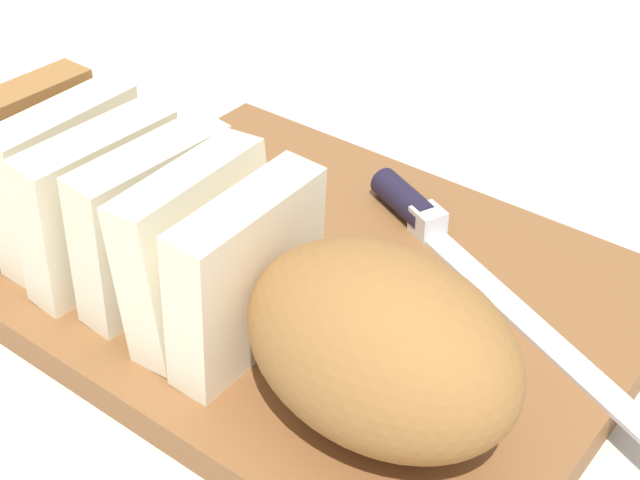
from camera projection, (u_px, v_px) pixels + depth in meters
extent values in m
plane|color=beige|center=(320.00, 305.00, 0.60)|extent=(3.00, 3.00, 0.00)
cube|color=brown|center=(320.00, 292.00, 0.60)|extent=(0.39, 0.30, 0.02)
ellipsoid|color=#996633|center=(381.00, 347.00, 0.46)|extent=(0.15, 0.10, 0.10)
cube|color=beige|center=(247.00, 277.00, 0.51)|extent=(0.04, 0.10, 0.10)
cube|color=beige|center=(197.00, 250.00, 0.53)|extent=(0.04, 0.10, 0.10)
cube|color=beige|center=(154.00, 224.00, 0.55)|extent=(0.04, 0.10, 0.10)
cube|color=beige|center=(101.00, 206.00, 0.56)|extent=(0.04, 0.10, 0.10)
cube|color=beige|center=(69.00, 181.00, 0.59)|extent=(0.03, 0.10, 0.10)
cube|color=#996633|center=(27.00, 163.00, 0.61)|extent=(0.03, 0.10, 0.10)
cube|color=silver|center=(534.00, 328.00, 0.55)|extent=(0.21, 0.11, 0.00)
cylinder|color=black|center=(405.00, 200.00, 0.64)|extent=(0.06, 0.04, 0.02)
cube|color=silver|center=(428.00, 222.00, 0.62)|extent=(0.03, 0.03, 0.02)
sphere|color=#A8753D|center=(396.00, 306.00, 0.57)|extent=(0.00, 0.00, 0.00)
sphere|color=#A8753D|center=(260.00, 300.00, 0.57)|extent=(0.00, 0.00, 0.00)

